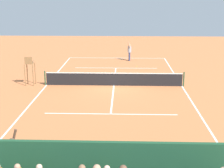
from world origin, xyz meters
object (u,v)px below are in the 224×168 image
at_px(tennis_player, 129,51).
at_px(tennis_net, 114,79).
at_px(line_judge, 13,155).
at_px(tennis_racket, 121,59).
at_px(tennis_ball_near, 137,66).
at_px(umpire_chair, 30,68).

bearing_deg(tennis_player, tennis_net, 82.39).
bearing_deg(tennis_net, line_judge, 76.34).
height_order(tennis_player, line_judge, same).
bearing_deg(tennis_racket, tennis_ball_near, 112.25).
bearing_deg(umpire_chair, tennis_racket, -122.75).
xyz_separation_m(umpire_chair, tennis_player, (-7.48, -9.64, -0.30)).
bearing_deg(umpire_chair, tennis_net, -179.76).
relative_size(tennis_player, tennis_ball_near, 29.18).
bearing_deg(line_judge, umpire_chair, -77.05).
bearing_deg(tennis_player, umpire_chair, 52.17).
bearing_deg(umpire_chair, tennis_player, -127.83).
distance_m(tennis_racket, line_judge, 23.74).
xyz_separation_m(tennis_player, line_judge, (4.47, 22.73, 0.00)).
xyz_separation_m(tennis_ball_near, line_judge, (5.11, 19.87, 0.98)).
bearing_deg(line_judge, tennis_player, -101.13).
height_order(tennis_racket, line_judge, line_judge).
bearing_deg(umpire_chair, tennis_ball_near, -140.15).
distance_m(tennis_racket, tennis_ball_near, 3.86).
height_order(umpire_chair, line_judge, umpire_chair).
xyz_separation_m(tennis_net, umpire_chair, (6.20, 0.03, 0.81)).
xyz_separation_m(tennis_racket, tennis_ball_near, (-1.46, 3.57, 0.02)).
height_order(tennis_net, tennis_player, tennis_player).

